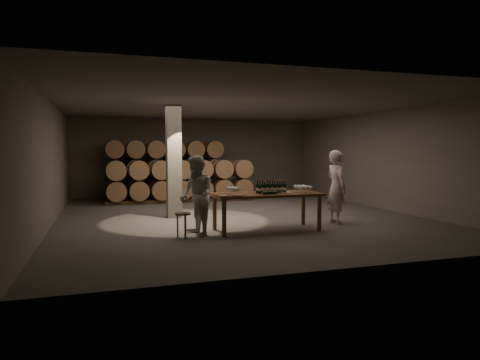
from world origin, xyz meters
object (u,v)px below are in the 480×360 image
object	(u,v)px
notebook_near	(236,196)
person_man	(336,187)
bottle_cluster	(271,188)
person_woman	(197,195)
tasting_table	(267,197)
stool	(183,218)
plate	(286,192)

from	to	relation	value
notebook_near	person_man	size ratio (longest dim) A/B	0.12
bottle_cluster	person_woman	xyz separation A→B (m)	(-1.85, -0.10, -0.10)
notebook_near	tasting_table	bearing A→B (deg)	39.43
tasting_table	stool	xyz separation A→B (m)	(-2.09, -0.32, -0.34)
plate	person_man	distance (m)	1.68
tasting_table	bottle_cluster	distance (m)	0.24
stool	person_woman	distance (m)	0.62
notebook_near	person_man	bearing A→B (deg)	28.24
stool	person_man	bearing A→B (deg)	9.41
tasting_table	notebook_near	xyz separation A→B (m)	(-0.90, -0.45, 0.12)
bottle_cluster	notebook_near	world-z (taller)	bottle_cluster
bottle_cluster	person_man	world-z (taller)	person_man
tasting_table	plate	bearing A→B (deg)	-5.19
stool	person_man	xyz separation A→B (m)	(4.19, 0.70, 0.51)
person_man	notebook_near	bearing A→B (deg)	102.28
person_woman	tasting_table	bearing A→B (deg)	79.79
tasting_table	bottle_cluster	world-z (taller)	bottle_cluster
bottle_cluster	person_man	bearing A→B (deg)	10.43
plate	notebook_near	bearing A→B (deg)	-163.61
bottle_cluster	notebook_near	distance (m)	1.12
tasting_table	notebook_near	bearing A→B (deg)	-153.40
bottle_cluster	stool	world-z (taller)	bottle_cluster
bottle_cluster	stool	size ratio (longest dim) A/B	1.31
plate	person_woman	bearing A→B (deg)	-178.79
plate	person_man	world-z (taller)	person_man
tasting_table	plate	world-z (taller)	plate
plate	person_woman	size ratio (longest dim) A/B	0.15
tasting_table	notebook_near	distance (m)	1.01
stool	plate	bearing A→B (deg)	6.07
person_man	bottle_cluster	bearing A→B (deg)	97.30
notebook_near	person_woman	xyz separation A→B (m)	(-0.83, 0.36, -0.01)
stool	person_man	world-z (taller)	person_man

